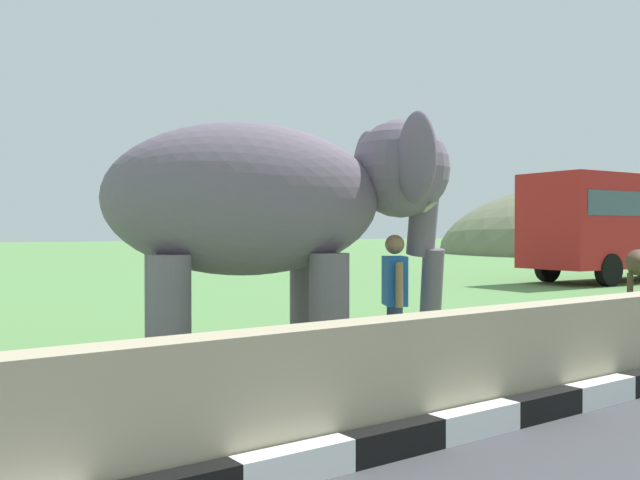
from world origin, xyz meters
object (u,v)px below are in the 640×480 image
object	(u,v)px
bus_red	(628,219)
cow_near	(638,263)
elephant	(277,205)
person_handler	(395,296)

from	to	relation	value
bus_red	cow_near	distance (m)	6.58
elephant	cow_near	size ratio (longest dim) A/B	2.18
bus_red	cow_near	world-z (taller)	bus_red
person_handler	elephant	bearing A→B (deg)	159.45
person_handler	cow_near	xyz separation A→B (m)	(11.38, 3.45, -0.06)
bus_red	cow_near	bearing A→B (deg)	-147.49
bus_red	person_handler	bearing A→B (deg)	-157.64
elephant	person_handler	world-z (taller)	elephant
person_handler	bus_red	xyz separation A→B (m)	(16.83, 6.92, 1.15)
elephant	bus_red	size ratio (longest dim) A/B	0.48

